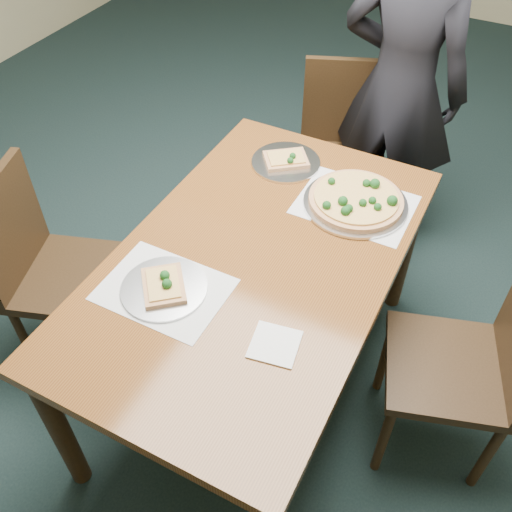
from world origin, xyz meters
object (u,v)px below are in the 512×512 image
at_px(chair_far, 343,145).
at_px(pizza_pan, 356,200).
at_px(chair_right, 475,361).
at_px(diner, 401,88).
at_px(slice_plate_near, 164,287).
at_px(dining_table, 256,274).
at_px(slice_plate_far, 286,161).
at_px(chair_left, 49,264).

relative_size(chair_far, pizza_pan, 2.34).
distance_m(chair_right, diner, 1.30).
height_order(chair_right, slice_plate_near, chair_right).
xyz_separation_m(dining_table, chair_far, (-0.08, 1.09, -0.14)).
distance_m(slice_plate_near, slice_plate_far, 0.80).
height_order(chair_left, slice_plate_near, chair_left).
distance_m(chair_left, chair_right, 1.63).
height_order(chair_right, diner, diner).
bearing_deg(chair_far, dining_table, -107.78).
bearing_deg(chair_right, dining_table, -99.87).
distance_m(dining_table, chair_far, 1.10).
relative_size(dining_table, chair_right, 1.65).
height_order(slice_plate_near, slice_plate_far, slice_plate_near).
bearing_deg(diner, pizza_pan, 99.46).
bearing_deg(chair_left, chair_far, -48.29).
bearing_deg(dining_table, slice_plate_far, 104.42).
bearing_deg(diner, slice_plate_far, 71.40).
bearing_deg(chair_right, slice_plate_near, -86.40).
height_order(chair_far, slice_plate_far, chair_far).
xyz_separation_m(chair_far, slice_plate_near, (-0.11, -1.36, 0.25)).
bearing_deg(dining_table, chair_right, 7.64).
height_order(chair_far, chair_left, same).
relative_size(chair_far, chair_right, 1.00).
xyz_separation_m(dining_table, pizza_pan, (0.21, 0.41, 0.11)).
bearing_deg(slice_plate_near, chair_right, 21.11).
bearing_deg(chair_left, slice_plate_near, -114.64).
height_order(chair_far, pizza_pan, chair_far).
distance_m(chair_right, slice_plate_near, 1.07).
height_order(dining_table, pizza_pan, pizza_pan).
bearing_deg(slice_plate_far, chair_left, -132.54).
bearing_deg(chair_right, slice_plate_far, -132.32).
xyz_separation_m(chair_right, pizza_pan, (-0.57, 0.31, 0.26)).
relative_size(pizza_pan, slice_plate_near, 1.39).
bearing_deg(diner, chair_far, 26.02).
distance_m(chair_far, pizza_pan, 0.78).
relative_size(diner, slice_plate_near, 5.97).
bearing_deg(chair_right, chair_far, -156.34).
bearing_deg(pizza_pan, dining_table, -116.88).
distance_m(dining_table, pizza_pan, 0.47).
distance_m(pizza_pan, slice_plate_near, 0.79).
distance_m(chair_right, slice_plate_far, 1.04).
relative_size(dining_table, chair_far, 1.65).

